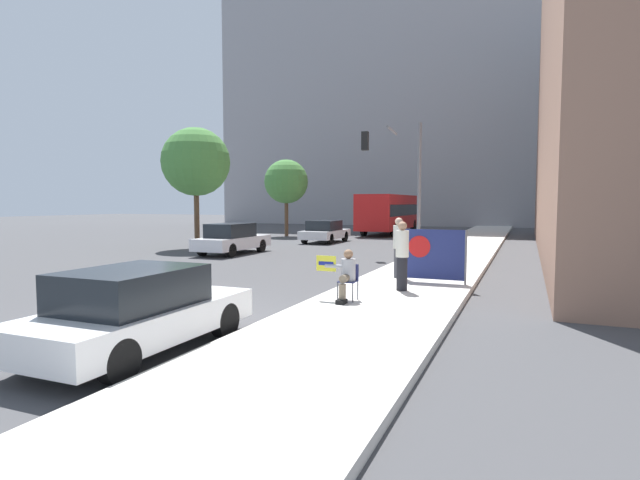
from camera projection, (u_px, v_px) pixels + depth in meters
ground_plane at (172, 319)px, 10.58m from camera, size 160.00×160.00×0.00m
sidewalk_curb at (454, 255)px, 22.90m from camera, size 3.42×90.00×0.17m
building_backdrop_far at (447, 46)px, 56.30m from camera, size 52.00×12.00×40.38m
seated_protester at (346, 273)px, 11.64m from camera, size 0.98×0.77×1.20m
jogger_on_sidewalk at (402, 255)px, 12.99m from camera, size 0.34×0.34×1.81m
pedestrian_behind at (399, 247)px, 15.24m from camera, size 0.34×0.34×1.84m
protest_banner at (433, 254)px, 14.27m from camera, size 1.86×0.06×1.53m
traffic_light_pole at (399, 167)px, 22.41m from camera, size 2.70×2.46×5.84m
parked_car_curbside at (137, 311)px, 8.12m from camera, size 1.82×4.12×1.40m
car_on_road_nearest at (232, 239)px, 24.00m from camera, size 1.77×4.46×1.48m
car_on_road_midblock at (325, 231)px, 31.01m from camera, size 1.89×4.17×1.38m
city_bus_on_road at (390, 211)px, 39.76m from camera, size 2.62×10.65×3.08m
street_tree_near_curb at (196, 162)px, 26.83m from camera, size 3.67×3.67×6.50m
street_tree_midblock at (286, 182)px, 36.61m from camera, size 3.22×3.22×5.64m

